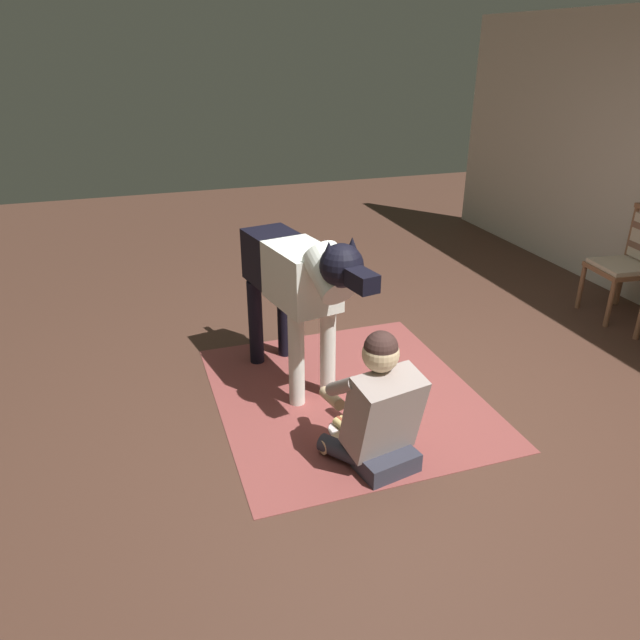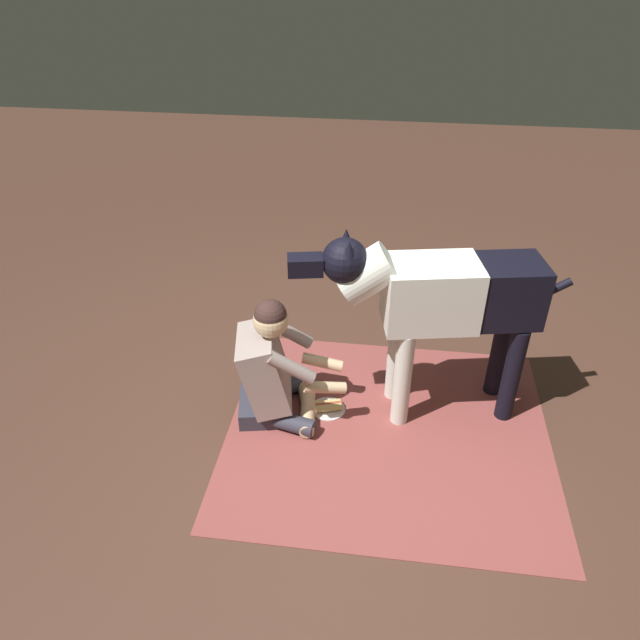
# 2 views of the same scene
# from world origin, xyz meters

# --- Properties ---
(ground_plane) EXTENTS (14.20, 14.20, 0.00)m
(ground_plane) POSITION_xyz_m (0.00, 0.00, 0.00)
(ground_plane) COLOR #4C3025
(area_rug) EXTENTS (1.99, 1.79, 0.01)m
(area_rug) POSITION_xyz_m (-0.23, -0.16, 0.00)
(area_rug) COLOR brown
(area_rug) RESTS_ON ground
(person_sitting_on_floor) EXTENTS (0.72, 0.57, 0.85)m
(person_sitting_on_floor) POSITION_xyz_m (0.50, -0.25, 0.35)
(person_sitting_on_floor) COLOR #333341
(person_sitting_on_floor) RESTS_ON ground
(large_dog) EXTENTS (1.64, 0.51, 1.26)m
(large_dog) POSITION_xyz_m (-0.47, -0.43, 0.83)
(large_dog) COLOR silver
(large_dog) RESTS_ON ground
(hot_dog_on_plate) EXTENTS (0.23, 0.23, 0.06)m
(hot_dog_on_plate) POSITION_xyz_m (0.17, -0.31, 0.03)
(hot_dog_on_plate) COLOR silver
(hot_dog_on_plate) RESTS_ON ground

